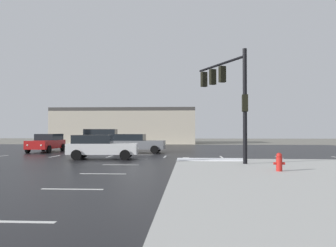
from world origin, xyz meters
The scene contains 11 objects.
ground_plane centered at (0.00, 0.00, 0.00)m, with size 120.00×120.00×0.00m, color slate.
road_asphalt centered at (0.00, 0.00, 0.01)m, with size 44.00×44.00×0.02m, color black.
snow_strip_curbside centered at (5.00, -4.00, 0.17)m, with size 4.00×1.60×0.06m, color white.
lane_markings centered at (1.20, -1.38, 0.02)m, with size 36.15×36.15×0.01m.
traffic_signal_mast centered at (5.95, -4.77, 4.33)m, with size 2.40×4.77×6.09m.
fire_hydrant centered at (7.58, -9.59, 0.54)m, with size 0.48×0.26×0.79m.
strip_building_background centered at (-5.77, 27.56, 2.59)m, with size 20.74×8.00×5.18m.
sedan_red centered at (-8.72, 5.17, 0.85)m, with size 2.09×4.57×1.58m.
sedan_white centered at (-2.10, -2.21, 0.85)m, with size 4.64×2.29×1.58m.
sedan_grey centered at (-0.75, 4.34, 0.85)m, with size 4.59×2.15×1.58m.
suv_silver centered at (-5.81, 12.52, 1.09)m, with size 4.89×2.31×2.03m.
Camera 1 is at (3.69, -25.01, 1.88)m, focal length 37.64 mm.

